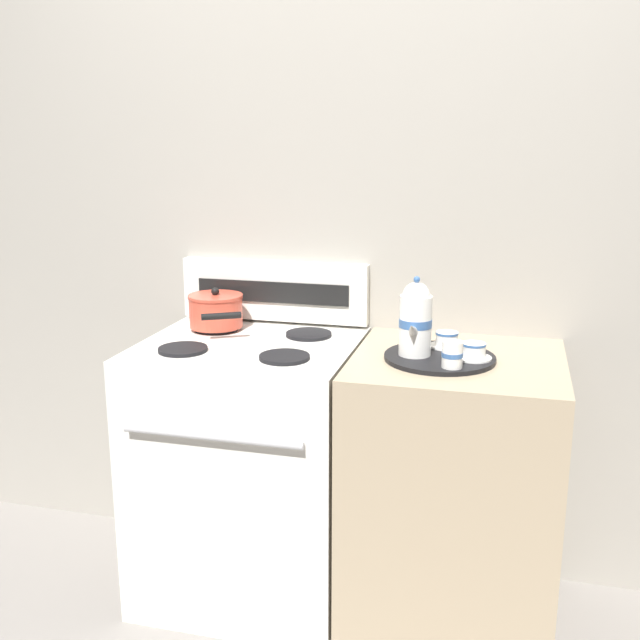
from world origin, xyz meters
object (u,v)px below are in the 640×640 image
stove (251,469)px  serving_tray (440,358)px  saucepan (216,311)px  teapot (416,319)px  creamer_jug (452,354)px  teacup_right (474,351)px  teacup_left (447,340)px

stove → serving_tray: (0.63, -0.03, 0.45)m
saucepan → serving_tray: size_ratio=0.81×
stove → teapot: bearing=-4.3°
stove → teapot: size_ratio=3.73×
stove → creamer_jug: size_ratio=11.72×
teacup_right → teapot: bearing=-178.7°
teacup_right → serving_tray: bearing=174.5°
teapot → creamer_jug: (0.12, -0.10, -0.07)m
stove → teapot: 0.80m
stove → teacup_left: teacup_left is taller
creamer_jug → stove: bearing=168.2°
saucepan → serving_tray: bearing=-11.7°
teacup_left → teacup_right: same height
serving_tray → teacup_left: size_ratio=3.10×
teapot → creamer_jug: teapot is taller
stove → saucepan: saucepan is taller
serving_tray → teapot: 0.14m
teacup_left → teacup_right: size_ratio=1.00×
teapot → teacup_left: teapot is taller
saucepan → serving_tray: saucepan is taller
stove → saucepan: size_ratio=3.31×
teacup_right → creamer_jug: size_ratio=1.41×
serving_tray → teacup_left: 0.11m
teacup_right → creamer_jug: creamer_jug is taller
teapot → serving_tray: bearing=10.4°
teacup_right → stove: bearing=177.1°
saucepan → serving_tray: 0.82m
teacup_right → creamer_jug: bearing=-118.1°
serving_tray → creamer_jug: 0.13m
stove → teacup_right: size_ratio=8.33×
stove → saucepan: 0.56m
stove → creamer_jug: bearing=-11.8°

